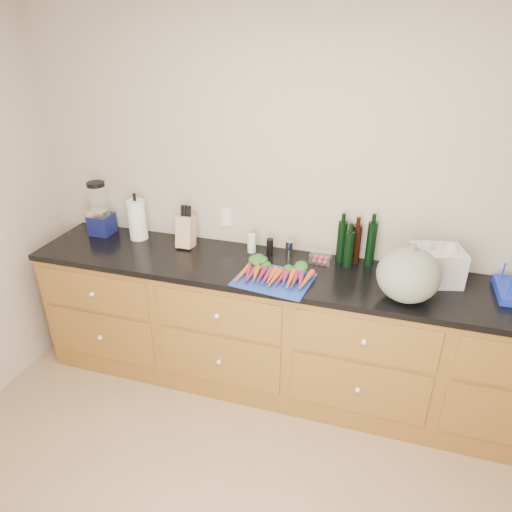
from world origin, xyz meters
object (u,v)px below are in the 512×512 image
(blender_appliance, at_px, (100,212))
(knife_block, at_px, (186,232))
(paper_towel, at_px, (137,220))
(cutting_board, at_px, (274,280))
(squash, at_px, (408,275))
(carrots, at_px, (275,273))
(tomato_box, at_px, (320,257))

(blender_appliance, height_order, knife_block, blender_appliance)
(blender_appliance, relative_size, paper_towel, 1.37)
(cutting_board, xyz_separation_m, paper_towel, (-1.11, 0.32, 0.14))
(paper_towel, bearing_deg, blender_appliance, -179.60)
(squash, distance_m, knife_block, 1.51)
(carrots, xyz_separation_m, squash, (0.77, -0.02, 0.12))
(knife_block, height_order, tomato_box, knife_block)
(carrots, height_order, squash, squash)
(paper_towel, distance_m, tomato_box, 1.34)
(tomato_box, bearing_deg, cutting_board, -124.79)
(blender_appliance, distance_m, knife_block, 0.70)
(tomato_box, bearing_deg, carrots, -127.73)
(tomato_box, bearing_deg, knife_block, -178.18)
(knife_block, bearing_deg, squash, -10.88)
(cutting_board, relative_size, knife_block, 2.05)
(carrots, xyz_separation_m, paper_towel, (-1.11, 0.29, 0.11))
(paper_towel, xyz_separation_m, tomato_box, (1.33, 0.01, -0.11))
(squash, height_order, tomato_box, squash)
(knife_block, bearing_deg, tomato_box, 1.82)
(carrots, bearing_deg, tomato_box, 52.27)
(carrots, distance_m, blender_appliance, 1.44)
(blender_appliance, bearing_deg, cutting_board, -12.71)
(carrots, xyz_separation_m, tomato_box, (0.23, 0.30, -0.00))
(knife_block, bearing_deg, cutting_board, -22.75)
(blender_appliance, bearing_deg, carrots, -11.40)
(cutting_board, bearing_deg, tomato_box, 55.21)
(blender_appliance, bearing_deg, tomato_box, 0.42)
(carrots, relative_size, blender_appliance, 1.09)
(blender_appliance, xyz_separation_m, paper_towel, (0.30, 0.00, -0.03))
(cutting_board, height_order, paper_towel, paper_towel)
(carrots, height_order, tomato_box, carrots)
(knife_block, bearing_deg, paper_towel, 177.06)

